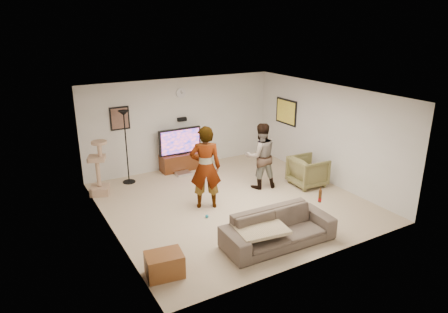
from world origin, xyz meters
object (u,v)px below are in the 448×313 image
tv_stand (181,162)px  cat_tree (98,168)px  person_right (261,156)px  beer_bottle (320,196)px  sofa (278,229)px  side_table (164,265)px  floor_lamp (126,148)px  person_left (205,167)px  armchair (308,171)px  tv (180,141)px

tv_stand → cat_tree: bearing=-166.7°
person_right → beer_bottle: person_right is taller
sofa → side_table: size_ratio=3.57×
person_right → side_table: bearing=46.7°
floor_lamp → beer_bottle: 4.98m
beer_bottle → person_right: bearing=83.8°
floor_lamp → person_left: bearing=-64.5°
tv_stand → armchair: (2.32, -2.60, 0.14)m
tv → sofa: size_ratio=0.57×
person_left → beer_bottle: person_left is taller
sofa → beer_bottle: 1.07m
cat_tree → person_right: 3.90m
sofa → beer_bottle: beer_bottle is taller
tv → armchair: tv is taller
beer_bottle → armchair: size_ratio=0.31×
beer_bottle → armchair: bearing=54.1°
armchair → tv: bearing=45.2°
tv_stand → floor_lamp: 1.70m
sofa → beer_bottle: (0.98, 0.00, 0.44)m
tv → side_table: size_ratio=2.03×
sofa → armchair: 3.01m
person_right → tv_stand: bearing=-46.8°
person_right → beer_bottle: 2.40m
person_left → sofa: person_left is taller
floor_lamp → sofa: bearing=-70.7°
tv → cat_tree: cat_tree is taller
cat_tree → person_right: (3.57, -1.55, 0.15)m
armchair → person_left: bearing=89.9°
person_right → beer_bottle: (-0.26, -2.38, -0.07)m
tv → side_table: 4.95m
cat_tree → beer_bottle: (3.31, -3.93, 0.08)m
floor_lamp → beer_bottle: bearing=-60.0°
floor_lamp → sofa: (1.51, -4.31, -0.63)m
tv_stand → cat_tree: (-2.36, -0.56, 0.43)m
tv_stand → sofa: size_ratio=0.53×
person_right → armchair: 1.30m
tv → person_left: 2.47m
tv_stand → person_left: bearing=-100.9°
armchair → person_right: bearing=69.5°
cat_tree → sofa: bearing=-59.3°
tv_stand → armchair: 3.49m
tv → armchair: bearing=-48.3°
tv_stand → person_left: (-0.47, -2.43, 0.70)m
person_right → side_table: (-3.44, -2.26, -0.62)m
tv_stand → beer_bottle: beer_bottle is taller
beer_bottle → side_table: 3.23m
person_left → floor_lamp: bearing=-40.0°
person_left → person_right: 1.71m
floor_lamp → person_right: bearing=-35.0°
person_right → armchair: size_ratio=2.01×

